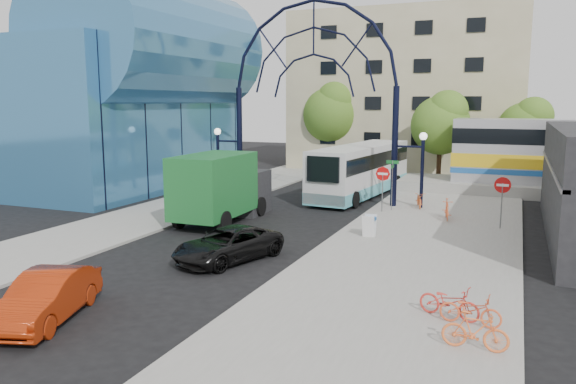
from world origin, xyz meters
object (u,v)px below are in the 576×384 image
at_px(gateway_arch, 313,60).
at_px(bike_far_c, 470,310).
at_px(city_bus, 361,169).
at_px(bike_far_a, 449,302).
at_px(tree_north_b, 333,111).
at_px(stop_sign, 383,178).
at_px(tree_north_a, 442,122).
at_px(do_not_enter_sign, 502,190).
at_px(black_suv, 228,245).
at_px(green_truck, 222,188).
at_px(red_sedan, 47,297).
at_px(bike_near_a, 419,200).
at_px(sandwich_board, 369,223).
at_px(bike_near_b, 447,209).
at_px(street_name_sign, 392,174).
at_px(tree_north_c, 527,127).
at_px(bike_far_b, 475,331).

height_order(gateway_arch, bike_far_c, gateway_arch).
bearing_deg(city_bus, bike_far_a, -62.66).
bearing_deg(bike_far_a, tree_north_b, 39.56).
distance_m(stop_sign, tree_north_a, 14.23).
height_order(do_not_enter_sign, black_suv, do_not_enter_sign).
xyz_separation_m(gateway_arch, bike_far_c, (10.64, -16.87, -8.00)).
bearing_deg(green_truck, tree_north_b, 92.51).
distance_m(red_sedan, bike_near_a, 21.90).
bearing_deg(tree_north_b, red_sedan, -84.68).
relative_size(tree_north_a, bike_far_c, 4.22).
bearing_deg(tree_north_b, sandwich_board, -68.41).
xyz_separation_m(sandwich_board, bike_near_b, (2.77, 5.20, -0.09)).
xyz_separation_m(tree_north_b, bike_far_c, (14.51, -32.80, -4.71)).
relative_size(red_sedan, bike_far_c, 2.53).
bearing_deg(do_not_enter_sign, bike_far_a, -94.38).
relative_size(do_not_enter_sign, sandwich_board, 2.51).
height_order(street_name_sign, bike_near_b, street_name_sign).
bearing_deg(city_bus, bike_far_c, -61.53).
height_order(green_truck, bike_near_a, green_truck).
xyz_separation_m(gateway_arch, tree_north_c, (12.12, 13.93, -4.28)).
height_order(do_not_enter_sign, tree_north_a, tree_north_a).
relative_size(tree_north_c, black_suv, 1.40).
distance_m(city_bus, bike_far_a, 21.57).
xyz_separation_m(city_bus, bike_near_a, (4.38, -3.49, -1.16)).
xyz_separation_m(stop_sign, green_truck, (-7.16, -5.12, -0.22)).
distance_m(street_name_sign, tree_north_a, 13.59).
bearing_deg(bike_far_a, red_sedan, 128.22).
bearing_deg(bike_near_a, tree_north_c, 52.71).
relative_size(green_truck, red_sedan, 1.68).
xyz_separation_m(red_sedan, bike_near_b, (8.83, 17.94, -0.04)).
bearing_deg(street_name_sign, bike_far_c, -70.64).
bearing_deg(bike_far_b, red_sedan, 101.89).
xyz_separation_m(gateway_arch, sandwich_board, (5.60, -8.02, -7.81)).
distance_m(tree_north_c, red_sedan, 37.07).
xyz_separation_m(red_sedan, bike_far_a, (10.50, 4.21, -0.11)).
bearing_deg(tree_north_c, bike_near_b, -102.63).
xyz_separation_m(tree_north_b, bike_near_b, (12.25, -18.75, -4.61)).
distance_m(tree_north_a, green_truck, 21.04).
bearing_deg(bike_far_c, tree_north_b, 29.91).
bearing_deg(tree_north_a, tree_north_b, 158.20).
bearing_deg(street_name_sign, bike_near_a, 47.00).
bearing_deg(bike_far_b, bike_near_a, 13.65).
height_order(gateway_arch, do_not_enter_sign, gateway_arch).
distance_m(street_name_sign, bike_near_a, 2.47).
distance_m(tree_north_c, bike_far_b, 32.60).
distance_m(do_not_enter_sign, street_name_sign, 6.36).
bearing_deg(bike_near_b, bike_near_a, 113.71).
distance_m(tree_north_a, bike_far_b, 31.00).
bearing_deg(bike_far_a, bike_near_b, 23.30).
relative_size(street_name_sign, bike_near_b, 1.58).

